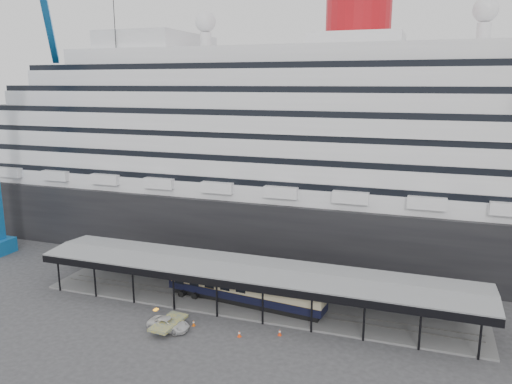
# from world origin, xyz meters

# --- Properties ---
(ground) EXTENTS (200.00, 200.00, 0.00)m
(ground) POSITION_xyz_m (0.00, 0.00, 0.00)
(ground) COLOR #343436
(ground) RESTS_ON ground
(cruise_ship) EXTENTS (130.00, 30.00, 43.90)m
(cruise_ship) POSITION_xyz_m (0.05, 32.00, 18.35)
(cruise_ship) COLOR black
(cruise_ship) RESTS_ON ground
(platform_canopy) EXTENTS (56.00, 9.18, 5.30)m
(platform_canopy) POSITION_xyz_m (0.00, 5.00, 2.36)
(platform_canopy) COLOR slate
(platform_canopy) RESTS_ON ground
(port_truck) EXTENTS (5.01, 2.57, 1.35)m
(port_truck) POSITION_xyz_m (-6.76, -3.91, 0.68)
(port_truck) COLOR silver
(port_truck) RESTS_ON ground
(pullman_carriage) EXTENTS (21.25, 5.03, 20.70)m
(pullman_carriage) POSITION_xyz_m (-0.90, 5.00, 2.53)
(pullman_carriage) COLOR black
(pullman_carriage) RESTS_ON ground
(traffic_cone_left) EXTENTS (0.51, 0.51, 0.75)m
(traffic_cone_left) POSITION_xyz_m (1.41, -2.80, 0.37)
(traffic_cone_left) COLOR #F8450D
(traffic_cone_left) RESTS_ON ground
(traffic_cone_mid) EXTENTS (0.37, 0.37, 0.71)m
(traffic_cone_mid) POSITION_xyz_m (-4.49, -2.18, 0.35)
(traffic_cone_mid) COLOR orange
(traffic_cone_mid) RESTS_ON ground
(traffic_cone_right) EXTENTS (0.41, 0.41, 0.75)m
(traffic_cone_right) POSITION_xyz_m (5.55, -1.02, 0.37)
(traffic_cone_right) COLOR #F53D0D
(traffic_cone_right) RESTS_ON ground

